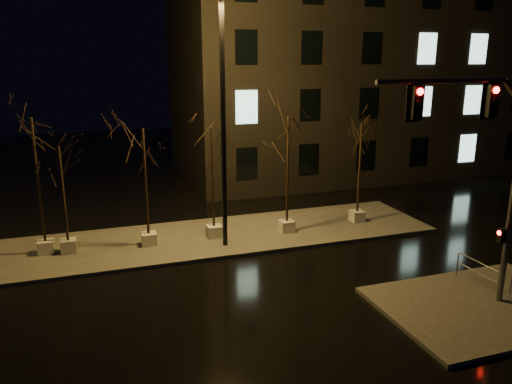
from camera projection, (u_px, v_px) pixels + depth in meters
name	position (u px, v px, depth m)	size (l,w,h in m)	color
ground	(242.00, 296.00, 17.83)	(90.00, 90.00, 0.00)	black
median	(204.00, 238.00, 23.30)	(22.00, 5.00, 0.15)	#43413C
sidewalk_corner	(484.00, 306.00, 16.93)	(7.00, 5.00, 0.15)	#43413C
building	(351.00, 68.00, 36.69)	(25.00, 12.00, 15.00)	black
tree_0	(34.00, 149.00, 20.20)	(1.80, 1.80, 5.95)	beige
tree_1	(61.00, 170.00, 20.55)	(1.80, 1.80, 4.72)	beige
tree_2	(144.00, 156.00, 21.25)	(1.80, 1.80, 5.33)	beige
tree_3	(212.00, 152.00, 22.22)	(1.80, 1.80, 5.29)	beige
tree_4	(288.00, 143.00, 22.86)	(1.80, 1.80, 5.67)	beige
tree_5	(361.00, 146.00, 24.51)	(1.80, 1.80, 5.14)	beige
traffic_signal_mast	(487.00, 162.00, 15.56)	(6.13, 0.41, 7.49)	#55585D
streetlight_main	(223.00, 106.00, 20.69)	(2.59, 1.15, 10.62)	black
guard_rail_b	(478.00, 270.00, 18.07)	(0.11, 2.04, 0.96)	#55585D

